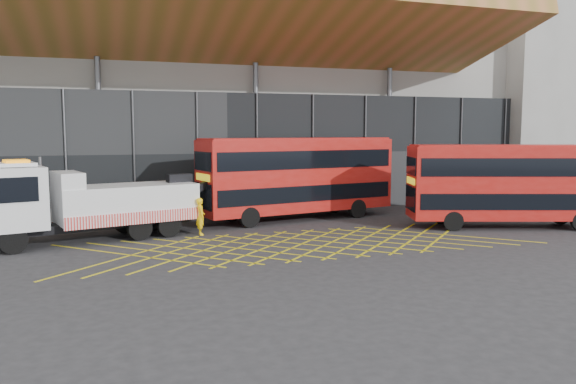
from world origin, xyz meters
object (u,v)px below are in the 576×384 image
object	(u,v)px
recovery_truck	(87,202)
bus_towed	(298,174)
bus_second	(513,182)
worker	(201,216)

from	to	relation	value
recovery_truck	bus_towed	bearing A→B (deg)	0.03
bus_towed	bus_second	bearing A→B (deg)	-43.22
recovery_truck	bus_towed	size ratio (longest dim) A/B	0.95
bus_towed	worker	bearing A→B (deg)	-163.87
bus_towed	recovery_truck	bearing A→B (deg)	-175.80
recovery_truck	worker	distance (m)	5.72
recovery_truck	worker	size ratio (longest dim) A/B	6.14
worker	bus_second	bearing A→B (deg)	-101.39
recovery_truck	bus_towed	distance (m)	12.75
recovery_truck	bus_second	distance (m)	23.09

